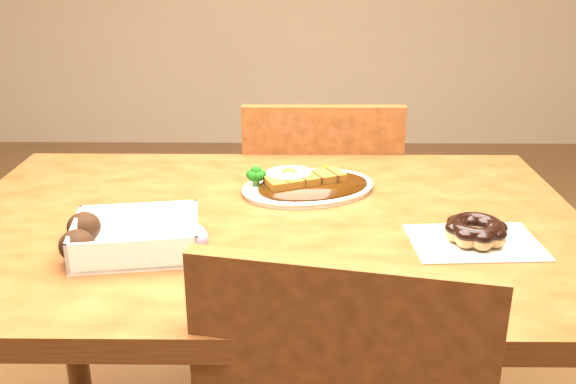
{
  "coord_description": "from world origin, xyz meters",
  "views": [
    {
      "loc": [
        0.05,
        -1.11,
        1.23
      ],
      "look_at": [
        0.04,
        -0.02,
        0.81
      ],
      "focal_mm": 40.0,
      "sensor_mm": 36.0,
      "label": 1
    }
  ],
  "objects_px": {
    "pon_de_ring": "(476,231)",
    "katsu_curry_plate": "(306,184)",
    "table": "(269,265)",
    "donut_box": "(133,235)",
    "chair_far": "(319,232)"
  },
  "relations": [
    {
      "from": "pon_de_ring",
      "to": "katsu_curry_plate",
      "type": "bearing_deg",
      "value": 139.0
    },
    {
      "from": "table",
      "to": "pon_de_ring",
      "type": "height_order",
      "value": "pon_de_ring"
    },
    {
      "from": "table",
      "to": "katsu_curry_plate",
      "type": "bearing_deg",
      "value": 64.08
    },
    {
      "from": "katsu_curry_plate",
      "to": "donut_box",
      "type": "relative_size",
      "value": 1.32
    },
    {
      "from": "table",
      "to": "donut_box",
      "type": "distance_m",
      "value": 0.29
    },
    {
      "from": "chair_far",
      "to": "donut_box",
      "type": "bearing_deg",
      "value": 63.04
    },
    {
      "from": "table",
      "to": "chair_far",
      "type": "distance_m",
      "value": 0.57
    },
    {
      "from": "donut_box",
      "to": "katsu_curry_plate",
      "type": "bearing_deg",
      "value": 44.68
    },
    {
      "from": "chair_far",
      "to": "donut_box",
      "type": "height_order",
      "value": "chair_far"
    },
    {
      "from": "chair_far",
      "to": "donut_box",
      "type": "distance_m",
      "value": 0.81
    },
    {
      "from": "chair_far",
      "to": "katsu_curry_plate",
      "type": "bearing_deg",
      "value": 82.94
    },
    {
      "from": "table",
      "to": "katsu_curry_plate",
      "type": "xyz_separation_m",
      "value": [
        0.07,
        0.15,
        0.11
      ]
    },
    {
      "from": "katsu_curry_plate",
      "to": "pon_de_ring",
      "type": "bearing_deg",
      "value": -41.0
    },
    {
      "from": "table",
      "to": "chair_far",
      "type": "relative_size",
      "value": 1.38
    },
    {
      "from": "chair_far",
      "to": "pon_de_ring",
      "type": "xyz_separation_m",
      "value": [
        0.24,
        -0.64,
        0.29
      ]
    }
  ]
}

